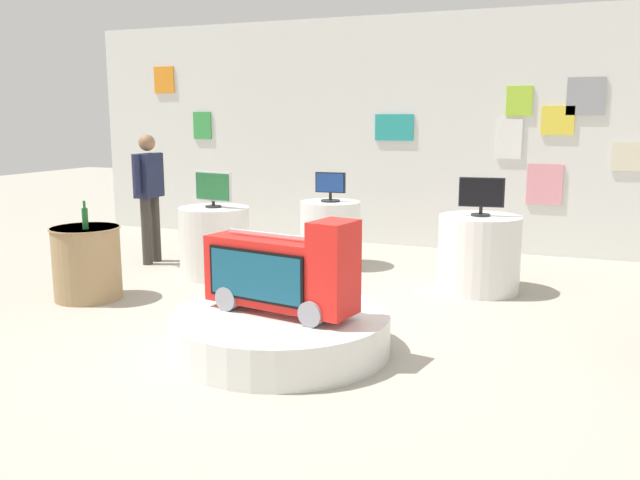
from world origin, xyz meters
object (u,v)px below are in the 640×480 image
at_px(tv_on_left_rear, 213,188).
at_px(display_pedestal_right_rear, 330,234).
at_px(novelty_firetruck_tv, 282,274).
at_px(tv_on_center_rear, 481,195).
at_px(main_display_pedestal, 281,331).
at_px(bottle_on_side_table, 85,218).
at_px(display_pedestal_left_rear, 215,242).
at_px(side_table_round, 87,262).
at_px(display_pedestal_center_rear, 479,254).
at_px(tv_on_right_rear, 330,186).
at_px(shopper_browsing_rear, 149,189).

distance_m(tv_on_left_rear, display_pedestal_right_rear, 1.56).
distance_m(novelty_firetruck_tv, tv_on_center_rear, 2.70).
height_order(main_display_pedestal, bottle_on_side_table, bottle_on_side_table).
distance_m(main_display_pedestal, display_pedestal_right_rear, 3.05).
height_order(main_display_pedestal, novelty_firetruck_tv, novelty_firetruck_tv).
distance_m(display_pedestal_left_rear, bottle_on_side_table, 1.60).
height_order(novelty_firetruck_tv, bottle_on_side_table, novelty_firetruck_tv).
height_order(main_display_pedestal, tv_on_left_rear, tv_on_left_rear).
relative_size(tv_on_center_rear, side_table_round, 0.63).
bearing_deg(side_table_round, bottle_on_side_table, -45.00).
xyz_separation_m(novelty_firetruck_tv, tv_on_left_rear, (-1.77, 1.99, 0.39)).
xyz_separation_m(tv_on_left_rear, side_table_round, (-0.69, -1.31, -0.64)).
distance_m(display_pedestal_center_rear, tv_on_center_rear, 0.62).
bearing_deg(display_pedestal_center_rear, main_display_pedestal, -115.76).
xyz_separation_m(display_pedestal_center_rear, display_pedestal_right_rear, (-1.86, 0.55, 0.00)).
xyz_separation_m(tv_on_center_rear, display_pedestal_right_rear, (-1.86, 0.55, -0.62)).
relative_size(main_display_pedestal, bottle_on_side_table, 6.13).
bearing_deg(tv_on_right_rear, display_pedestal_left_rear, -137.10).
xyz_separation_m(novelty_firetruck_tv, display_pedestal_center_rear, (1.14, 2.42, -0.22)).
distance_m(novelty_firetruck_tv, display_pedestal_left_rear, 2.68).
distance_m(main_display_pedestal, side_table_round, 2.53).
xyz_separation_m(main_display_pedestal, tv_on_left_rear, (-1.75, 1.98, 0.86)).
bearing_deg(display_pedestal_right_rear, novelty_firetruck_tv, -76.31).
height_order(main_display_pedestal, side_table_round, side_table_round).
bearing_deg(shopper_browsing_rear, side_table_round, -75.97).
height_order(display_pedestal_left_rear, tv_on_center_rear, tv_on_center_rear).
bearing_deg(display_pedestal_left_rear, display_pedestal_center_rear, 8.39).
bearing_deg(main_display_pedestal, side_table_round, 164.74).
bearing_deg(shopper_browsing_rear, main_display_pedestal, -38.99).
bearing_deg(shopper_browsing_rear, novelty_firetruck_tv, -38.90).
xyz_separation_m(side_table_round, bottle_on_side_table, (0.10, -0.10, 0.47)).
distance_m(main_display_pedestal, display_pedestal_center_rear, 2.69).
height_order(display_pedestal_left_rear, tv_on_left_rear, tv_on_left_rear).
bearing_deg(main_display_pedestal, display_pedestal_left_rear, 131.40).
distance_m(display_pedestal_left_rear, shopper_browsing_rear, 1.26).
relative_size(display_pedestal_left_rear, display_pedestal_right_rear, 1.00).
height_order(display_pedestal_right_rear, tv_on_right_rear, tv_on_right_rear).
relative_size(display_pedestal_right_rear, shopper_browsing_rear, 0.50).
distance_m(tv_on_left_rear, shopper_browsing_rear, 1.15).
bearing_deg(tv_on_left_rear, display_pedestal_center_rear, 8.48).
xyz_separation_m(main_display_pedestal, display_pedestal_left_rear, (-1.75, 1.98, 0.25)).
bearing_deg(shopper_browsing_rear, tv_on_left_rear, -16.45).
bearing_deg(novelty_firetruck_tv, display_pedestal_left_rear, 131.62).
xyz_separation_m(main_display_pedestal, display_pedestal_center_rear, (1.16, 2.41, 0.25)).
height_order(novelty_firetruck_tv, tv_on_center_rear, tv_on_center_rear).
relative_size(display_pedestal_left_rear, display_pedestal_center_rear, 0.94).
bearing_deg(tv_on_right_rear, tv_on_center_rear, -16.39).
distance_m(display_pedestal_left_rear, display_pedestal_center_rear, 2.94).
relative_size(tv_on_center_rear, tv_on_right_rear, 1.23).
height_order(main_display_pedestal, shopper_browsing_rear, shopper_browsing_rear).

